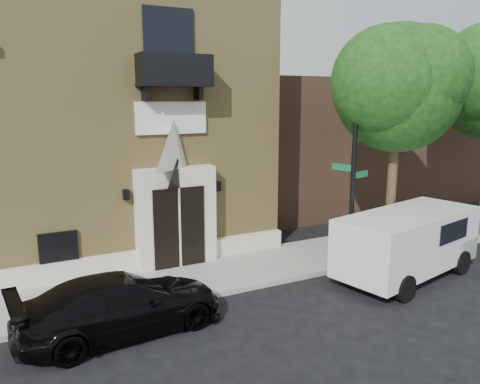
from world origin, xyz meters
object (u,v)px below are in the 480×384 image
Objects in this scene: dumpster at (417,231)px; pedestrian_near at (377,230)px; street_sign at (353,178)px; black_sedan at (121,304)px; cargo_van at (411,240)px; fire_hydrant at (409,237)px.

pedestrian_near reaches higher than dumpster.
street_sign reaches higher than dumpster.
pedestrian_near is at bearing -1.08° from street_sign.
street_sign reaches higher than black_sedan.
street_sign is 2.62m from pedestrian_near.
cargo_van reaches higher than pedestrian_near.
street_sign is 3.86m from fire_hydrant.
pedestrian_near is (9.32, 1.44, 0.22)m from black_sedan.
cargo_van reaches higher than black_sedan.
black_sedan is at bearing 171.57° from street_sign.
cargo_van is 2.63m from street_sign.
cargo_van is (8.89, -0.48, 0.45)m from black_sedan.
pedestrian_near is (-1.67, 0.27, 0.18)m from dumpster.
street_sign reaches higher than fire_hydrant.
black_sedan is 0.87× the size of street_sign.
black_sedan is 3.12× the size of pedestrian_near.
dumpster is at bearing -13.39° from street_sign.
fire_hydrant is (10.72, 1.28, -0.18)m from black_sedan.
street_sign is at bearing -165.13° from dumpster.
cargo_van is at bearing -98.50° from black_sedan.
cargo_van is 2.70× the size of dumpster.
black_sedan is 11.05m from dumpster.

